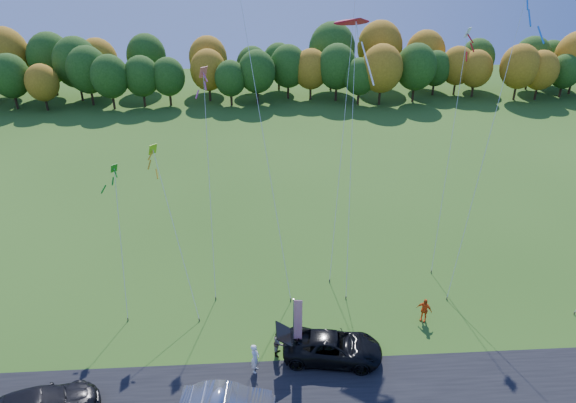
{
  "coord_description": "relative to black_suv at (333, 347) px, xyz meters",
  "views": [
    {
      "loc": [
        -1.84,
        -23.85,
        21.98
      ],
      "look_at": [
        0.0,
        6.0,
        7.0
      ],
      "focal_mm": 32.0,
      "sensor_mm": 36.0,
      "label": 1
    }
  ],
  "objects": [
    {
      "name": "kite_delta_red",
      "position": [
        2.5,
        10.66,
        8.57
      ],
      "size": [
        2.91,
        10.64,
        18.8
      ],
      "color": "#4C3F33",
      "rests_on": "ground"
    },
    {
      "name": "person_east",
      "position": [
        6.39,
        3.02,
        0.04
      ],
      "size": [
        1.05,
        0.9,
        1.69
      ],
      "primitive_type": "imported",
      "rotation": [
        0.0,
        0.0,
        -0.61
      ],
      "color": "#EC5B16",
      "rests_on": "ground"
    },
    {
      "name": "person_tailgate_b",
      "position": [
        -3.15,
        0.57,
        0.01
      ],
      "size": [
        0.8,
        0.93,
        1.64
      ],
      "primitive_type": "imported",
      "rotation": [
        0.0,
        0.0,
        1.32
      ],
      "color": "gray",
      "rests_on": "ground"
    },
    {
      "name": "tree_line",
      "position": [
        -2.21,
        55.94,
        -0.81
      ],
      "size": [
        116.0,
        12.0,
        10.0
      ],
      "primitive_type": null,
      "color": "#1E4711",
      "rests_on": "ground"
    },
    {
      "name": "feather_flag",
      "position": [
        -2.08,
        0.51,
        1.65
      ],
      "size": [
        0.53,
        0.11,
        4.02
      ],
      "color": "#999999",
      "rests_on": "ground"
    },
    {
      "name": "black_suv",
      "position": [
        0.0,
        0.0,
        0.0
      ],
      "size": [
        6.17,
        3.59,
        1.61
      ],
      "primitive_type": "imported",
      "rotation": [
        0.0,
        0.0,
        1.41
      ],
      "color": "black",
      "rests_on": "ground"
    },
    {
      "name": "asphalt_strip",
      "position": [
        -2.21,
        -3.06,
        -0.8
      ],
      "size": [
        90.0,
        6.0,
        0.01
      ],
      "primitive_type": "cube",
      "color": "black",
      "rests_on": "ground"
    },
    {
      "name": "kite_parafoil_orange",
      "position": [
        2.53,
        14.03,
        10.75
      ],
      "size": [
        5.02,
        13.27,
        23.4
      ],
      "color": "#4C3F33",
      "rests_on": "ground"
    },
    {
      "name": "kite_diamond_yellow",
      "position": [
        -9.6,
        6.54,
        4.31
      ],
      "size": [
        3.41,
        5.98,
        10.71
      ],
      "color": "#4C3F33",
      "rests_on": "ground"
    },
    {
      "name": "kite_delta_blue",
      "position": [
        -4.04,
        11.07,
        11.92
      ],
      "size": [
        5.41,
        11.95,
        26.41
      ],
      "color": "#4C3F33",
      "rests_on": "ground"
    },
    {
      "name": "kite_diamond_white",
      "position": [
        9.92,
        11.44,
        7.52
      ],
      "size": [
        3.19,
        6.83,
        17.08
      ],
      "color": "#4C3F33",
      "rests_on": "ground"
    },
    {
      "name": "person_tailgate_a",
      "position": [
        -4.56,
        -0.76,
        0.13
      ],
      "size": [
        0.62,
        0.78,
        1.88
      ],
      "primitive_type": "imported",
      "rotation": [
        0.0,
        0.0,
        1.3
      ],
      "color": "white",
      "rests_on": "ground"
    },
    {
      "name": "kite_diamond_pink",
      "position": [
        -7.5,
        9.74,
        6.57
      ],
      "size": [
        1.29,
        7.79,
        14.86
      ],
      "color": "#4C3F33",
      "rests_on": "ground"
    },
    {
      "name": "kite_parafoil_rainbow",
      "position": [
        11.32,
        8.71,
        8.96
      ],
      "size": [
        6.58,
        7.76,
        19.77
      ],
      "color": "#4C3F33",
      "rests_on": "ground"
    },
    {
      "name": "ground",
      "position": [
        -2.21,
        0.94,
        -0.81
      ],
      "size": [
        160.0,
        160.0,
        0.0
      ],
      "primitive_type": "plane",
      "color": "#2E5616"
    },
    {
      "name": "kite_diamond_green",
      "position": [
        -13.23,
        6.59,
        3.85
      ],
      "size": [
        1.22,
        5.2,
        9.43
      ],
      "color": "#4C3F33",
      "rests_on": "ground"
    }
  ]
}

